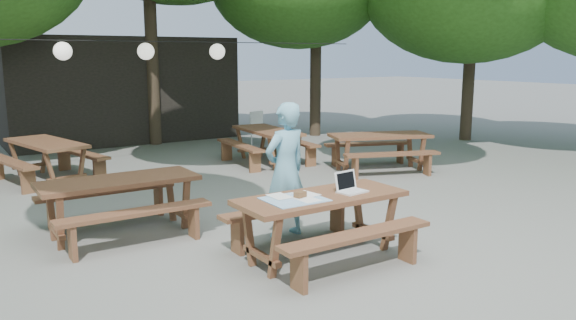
# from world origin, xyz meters

# --- Properties ---
(ground) EXTENTS (80.00, 80.00, 0.00)m
(ground) POSITION_xyz_m (0.00, 0.00, 0.00)
(ground) COLOR #60605B
(ground) RESTS_ON ground
(pavilion) EXTENTS (6.00, 3.00, 2.80)m
(pavilion) POSITION_xyz_m (0.50, 10.50, 1.40)
(pavilion) COLOR black
(pavilion) RESTS_ON ground
(main_picnic_table) EXTENTS (2.00, 1.58, 0.75)m
(main_picnic_table) POSITION_xyz_m (-0.38, -0.25, 0.39)
(main_picnic_table) COLOR #512B1C
(main_picnic_table) RESTS_ON ground
(picnic_table_nw) EXTENTS (2.01, 1.59, 0.75)m
(picnic_table_nw) POSITION_xyz_m (-2.07, 1.89, 0.39)
(picnic_table_nw) COLOR #512B1C
(picnic_table_nw) RESTS_ON ground
(picnic_table_ne) EXTENTS (2.33, 2.14, 0.75)m
(picnic_table_ne) POSITION_xyz_m (3.61, 3.15, 0.39)
(picnic_table_ne) COLOR #512B1C
(picnic_table_ne) RESTS_ON ground
(picnic_table_far_w) EXTENTS (1.95, 2.20, 0.75)m
(picnic_table_far_w) POSITION_xyz_m (-2.26, 5.81, 0.39)
(picnic_table_far_w) COLOR #512B1C
(picnic_table_far_w) RESTS_ON ground
(picnic_table_far_e) EXTENTS (1.73, 2.06, 0.75)m
(picnic_table_far_e) POSITION_xyz_m (2.08, 5.04, 0.39)
(picnic_table_far_e) COLOR #512B1C
(picnic_table_far_e) RESTS_ON ground
(woman) EXTENTS (0.69, 0.51, 1.75)m
(woman) POSITION_xyz_m (-0.28, 0.66, 0.87)
(woman) COLOR #70B2CC
(woman) RESTS_ON ground
(plastic_chair) EXTENTS (0.53, 0.53, 0.90)m
(plastic_chair) POSITION_xyz_m (3.14, 7.10, 0.26)
(plastic_chair) COLOR silver
(plastic_chair) RESTS_ON ground
(laptop) EXTENTS (0.36, 0.30, 0.24)m
(laptop) POSITION_xyz_m (-0.00, -0.29, 0.81)
(laptop) COLOR white
(laptop) RESTS_ON main_picnic_table
(tabletop_clutter) EXTENTS (0.69, 0.61, 0.08)m
(tabletop_clutter) POSITION_xyz_m (-0.73, -0.24, 0.76)
(tabletop_clutter) COLOR #3C8ECD
(tabletop_clutter) RESTS_ON main_picnic_table
(paper_lanterns) EXTENTS (9.00, 0.34, 0.38)m
(paper_lanterns) POSITION_xyz_m (-0.19, 6.00, 2.40)
(paper_lanterns) COLOR black
(paper_lanterns) RESTS_ON ground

